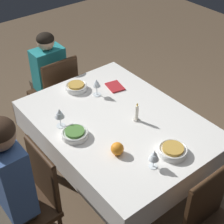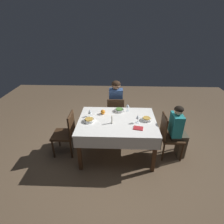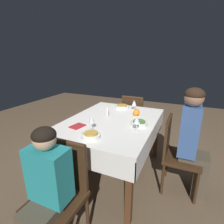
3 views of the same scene
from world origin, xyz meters
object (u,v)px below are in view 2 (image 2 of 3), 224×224
wine_glass_east (138,117)px  napkin_red_folded (138,128)px  bowl_west (89,120)px  candle_centerpiece (112,120)px  chair_north (116,113)px  wine_glass_north (128,106)px  chair_east (169,134)px  chair_west (66,132)px  bowl_north (119,110)px  bowl_east (146,119)px  orange_fruit (103,112)px  dining_table (117,124)px  person_adult_denim (116,102)px  wine_glass_west (90,112)px  person_child_teal (178,130)px

wine_glass_east → napkin_red_folded: wine_glass_east is taller
bowl_west → candle_centerpiece: bearing=-6.3°
chair_north → wine_glass_north: wine_glass_north is taller
chair_east → bowl_west: size_ratio=4.43×
chair_east → chair_west: 1.93m
wine_glass_east → bowl_west: bearing=179.2°
chair_east → wine_glass_east: (-0.61, -0.05, 0.38)m
chair_north → bowl_north: size_ratio=4.62×
bowl_east → candle_centerpiece: (-0.62, -0.12, 0.03)m
orange_fruit → bowl_east: bearing=-14.7°
chair_north → chair_east: 1.28m
wine_glass_east → bowl_west: (-0.86, 0.01, -0.08)m
dining_table → chair_north: 0.81m
bowl_west → chair_west: bearing=173.6°
bowl_north → orange_fruit: bearing=-158.2°
wine_glass_north → person_adult_denim: bearing=113.4°
orange_fruit → napkin_red_folded: orange_fruit is taller
bowl_east → bowl_west: same height
person_adult_denim → candle_centerpiece: (-0.05, -1.03, 0.13)m
bowl_east → wine_glass_west: size_ratio=1.28×
bowl_east → wine_glass_west: wine_glass_west is taller
chair_east → bowl_north: size_ratio=4.62×
person_adult_denim → wine_glass_north: 0.63m
wine_glass_east → bowl_west: wine_glass_east is taller
person_child_teal → bowl_east: 0.63m
wine_glass_east → napkin_red_folded: size_ratio=0.84×
chair_north → bowl_west: (-0.46, -0.84, 0.30)m
chair_west → person_adult_denim: bearing=135.3°
person_child_teal → wine_glass_east: bearing=94.0°
wine_glass_north → bowl_east: (0.33, -0.35, -0.09)m
person_child_teal → napkin_red_folded: person_child_teal is taller
person_adult_denim → wine_glass_west: bearing=59.6°
person_adult_denim → candle_centerpiece: 1.04m
bowl_east → orange_fruit: size_ratio=2.07×
bowl_north → napkin_red_folded: size_ratio=1.05×
wine_glass_east → bowl_north: bearing=127.0°
chair_east → chair_west: bearing=89.7°
chair_north → candle_centerpiece: candle_centerpiece is taller
chair_east → wine_glass_north: 0.94m
chair_north → wine_glass_east: wine_glass_east is taller
chair_east → candle_centerpiece: candle_centerpiece is taller
chair_east → wine_glass_west: (-1.47, 0.14, 0.37)m
wine_glass_west → orange_fruit: bearing=24.1°
person_child_teal → bowl_west: bearing=91.4°
person_adult_denim → wine_glass_north: size_ratio=7.78×
bowl_north → napkin_red_folded: 0.69m
chair_west → wine_glass_north: size_ratio=5.59×
person_adult_denim → chair_north: bearing=90.0°
bowl_north → person_child_teal: bearing=-19.0°
chair_north → orange_fruit: size_ratio=9.94×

